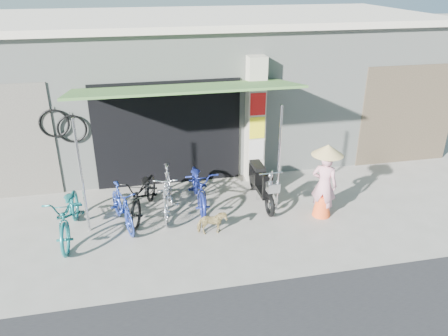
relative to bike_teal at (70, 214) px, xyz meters
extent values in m
plane|color=gray|center=(3.30, -0.62, -0.50)|extent=(80.00, 80.00, 0.00)
cube|color=#9DA39B|center=(3.30, 4.48, 1.25)|extent=(12.00, 5.00, 3.50)
cube|color=beige|center=(3.30, 4.48, 3.08)|extent=(12.30, 5.30, 0.16)
cube|color=black|center=(2.10, 1.96, 0.75)|extent=(3.40, 0.06, 2.50)
cube|color=black|center=(2.10, 1.97, 0.05)|extent=(3.06, 0.04, 1.10)
torus|color=black|center=(0.00, 1.92, 1.05)|extent=(0.65, 0.05, 0.65)
cylinder|color=silver|center=(0.00, 1.94, 1.37)|extent=(0.02, 0.02, 0.12)
torus|color=black|center=(-0.35, 1.92, 1.20)|extent=(0.65, 0.05, 0.65)
cylinder|color=silver|center=(-0.35, 1.94, 1.52)|extent=(0.02, 0.02, 0.12)
cube|color=#BAB29F|center=(4.15, 1.83, 1.00)|extent=(0.42, 0.42, 3.00)
cube|color=#B80D0E|center=(4.15, 1.61, 1.45)|extent=(0.36, 0.02, 0.52)
cube|color=yellow|center=(4.15, 1.61, 0.88)|extent=(0.36, 0.02, 0.52)
cube|color=silver|center=(4.15, 1.61, 0.32)|extent=(0.36, 0.02, 0.50)
cube|color=#3E672E|center=(2.40, 1.03, 2.05)|extent=(4.60, 1.88, 0.35)
cylinder|color=silver|center=(0.30, 0.13, 0.68)|extent=(0.05, 0.05, 2.36)
cylinder|color=silver|center=(4.20, 0.13, 0.68)|extent=(0.05, 0.05, 2.36)
cube|color=brown|center=(8.30, 1.97, 0.80)|extent=(2.60, 0.06, 2.60)
imported|color=#186B6D|center=(0.00, 0.00, 0.00)|extent=(0.73, 1.93, 1.00)
imported|color=navy|center=(0.97, 0.19, -0.06)|extent=(0.81, 1.52, 0.88)
imported|color=black|center=(1.42, 0.57, -0.03)|extent=(1.14, 1.90, 0.94)
imported|color=silver|center=(1.91, 0.49, 0.01)|extent=(0.71, 1.76, 1.03)
imported|color=navy|center=(2.60, 0.65, 0.00)|extent=(0.70, 1.92, 1.00)
imported|color=tan|center=(2.67, -0.49, -0.26)|extent=(0.58, 0.27, 0.49)
torus|color=black|center=(3.99, -0.05, -0.25)|extent=(0.09, 0.51, 0.51)
torus|color=black|center=(3.97, 1.19, -0.25)|extent=(0.09, 0.51, 0.51)
cube|color=black|center=(3.98, 0.57, -0.18)|extent=(0.22, 0.91, 0.10)
cube|color=black|center=(3.98, 0.91, 0.04)|extent=(0.26, 0.53, 0.33)
cube|color=black|center=(3.98, 0.91, 0.24)|extent=(0.24, 0.53, 0.09)
cube|color=black|center=(3.99, 0.14, 0.09)|extent=(0.21, 0.10, 0.54)
cylinder|color=silver|center=(3.99, -0.02, 0.48)|extent=(0.50, 0.04, 0.03)
cube|color=silver|center=(3.99, -0.20, 0.25)|extent=(0.25, 0.19, 0.19)
imported|color=pink|center=(5.07, -0.26, 0.21)|extent=(0.62, 0.58, 1.43)
cone|color=#F05222|center=(5.07, -0.26, -0.27)|extent=(0.38, 0.38, 0.46)
cone|color=tan|center=(5.07, -0.26, 1.00)|extent=(0.64, 0.64, 0.22)
camera|label=1|loc=(1.41, -7.67, 4.27)|focal=35.00mm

